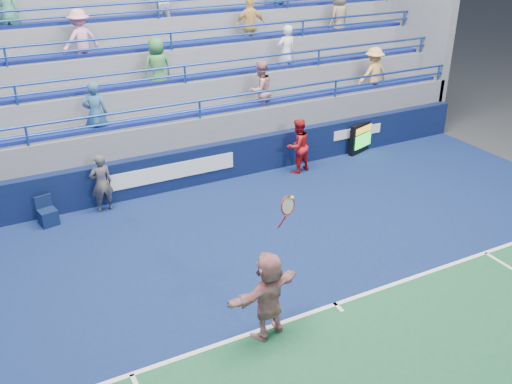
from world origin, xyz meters
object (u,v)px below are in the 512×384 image
tennis_player (268,295)px  ball_girl (298,146)px  line_judge (101,183)px  judge_chair (48,216)px  serve_speed_board (364,136)px

tennis_player → ball_girl: (4.29, 6.05, -0.04)m
tennis_player → line_judge: size_ratio=1.75×
line_judge → ball_girl: size_ratio=0.96×
judge_chair → ball_girl: 7.16m
judge_chair → serve_speed_board: bearing=2.2°
serve_speed_board → tennis_player: tennis_player is taller
ball_girl → line_judge: bearing=-14.5°
judge_chair → tennis_player: tennis_player is taller
judge_chair → line_judge: line_judge is taller
judge_chair → ball_girl: size_ratio=0.45×
serve_speed_board → ball_girl: ball_girl is taller
judge_chair → tennis_player: size_ratio=0.27×
ball_girl → serve_speed_board: bearing=175.9°
tennis_player → line_judge: tennis_player is taller
serve_speed_board → judge_chair: bearing=-177.8°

